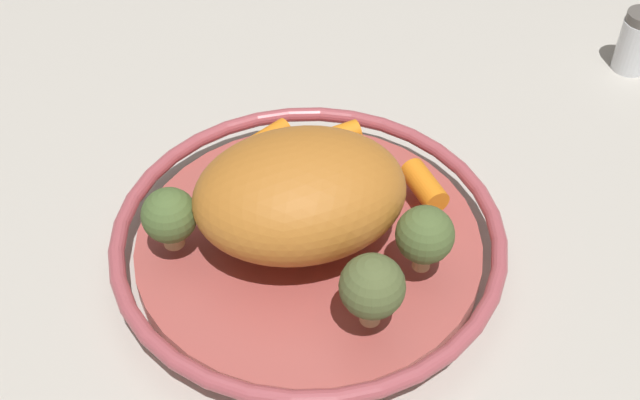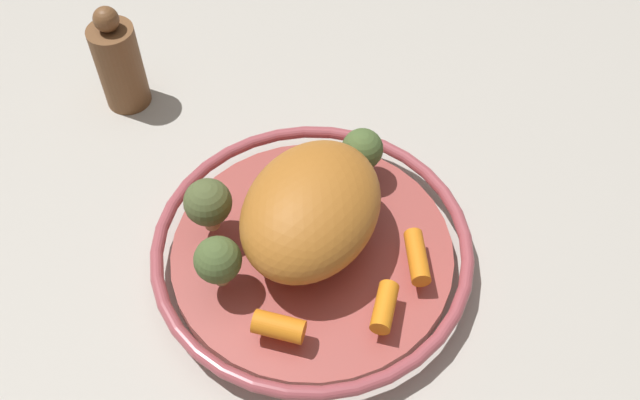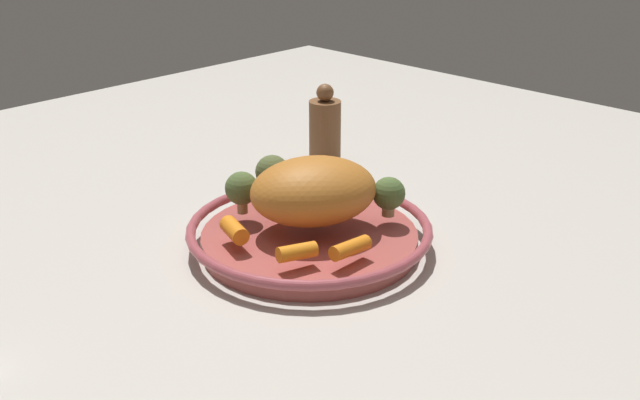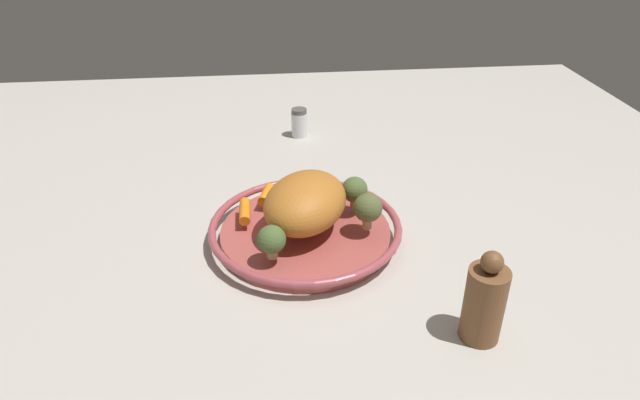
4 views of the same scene
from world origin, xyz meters
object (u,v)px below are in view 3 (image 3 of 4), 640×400
Objects in this scene: roast_chicken_piece at (315,191)px; pepper_mill at (325,129)px; broccoli_floret_small at (389,194)px; broccoli_floret_edge at (242,189)px; serving_bowl at (310,235)px; baby_carrot_right at (350,248)px; baby_carrot_near_rim at (234,230)px; broccoli_floret_mid at (272,173)px; baby_carrot_left at (297,252)px.

roast_chicken_piece is 1.21× the size of pepper_mill.
pepper_mill is at bearing 59.48° from broccoli_floret_small.
broccoli_floret_edge is at bearing 131.63° from broccoli_floret_small.
baby_carrot_right reaches higher than serving_bowl.
roast_chicken_piece reaches higher than broccoli_floret_small.
baby_carrot_near_rim is at bearing 160.08° from serving_bowl.
broccoli_floret_small is at bearing -67.65° from broccoli_floret_mid.
baby_carrot_left is (-0.08, -0.06, 0.03)m from serving_bowl.
baby_carrot_left is 0.43m from pepper_mill.
roast_chicken_piece is 0.32m from pepper_mill.
broccoli_floret_edge is 0.31m from pepper_mill.
broccoli_floret_edge is at bearing -170.48° from broccoli_floret_mid.
pepper_mill is at bearing 26.80° from broccoli_floret_mid.
baby_carrot_left is at bearing -147.01° from roast_chicken_piece.
broccoli_floret_small is at bearing -120.52° from pepper_mill.
baby_carrot_right is 0.13m from broccoli_floret_small.
pepper_mill reaches higher than baby_carrot_right.
pepper_mill is (0.28, 0.31, 0.01)m from baby_carrot_right.
baby_carrot_near_rim reaches higher than serving_bowl.
serving_bowl is at bearing -104.91° from broccoli_floret_mid.
baby_carrot_right is (-0.04, -0.10, -0.03)m from roast_chicken_piece.
broccoli_floret_small is at bearing -32.36° from serving_bowl.
pepper_mill is (0.22, 0.11, -0.01)m from broccoli_floret_mid.
baby_carrot_right is at bearing -131.97° from pepper_mill.
broccoli_floret_small is at bearing 19.07° from baby_carrot_right.
broccoli_floret_small is (0.12, 0.04, 0.02)m from baby_carrot_right.
pepper_mill is (0.34, 0.17, 0.01)m from baby_carrot_near_rim.
broccoli_floret_edge is 0.07m from broccoli_floret_mid.
baby_carrot_near_rim reaches higher than baby_carrot_right.
pepper_mill is at bearing 27.00° from baby_carrot_near_rim.
broccoli_floret_mid is at bearing 27.36° from baby_carrot_near_rim.
baby_carrot_left is 0.84× the size of baby_carrot_right.
roast_chicken_piece reaches higher than baby_carrot_right.
baby_carrot_right is at bearing -105.95° from broccoli_floret_mid.
broccoli_floret_small is 0.39× the size of pepper_mill.
broccoli_floret_edge reaches higher than serving_bowl.
pepper_mill is at bearing 48.03° from baby_carrot_right.
baby_carrot_left is at bearing -81.49° from baby_carrot_near_rim.
roast_chicken_piece is 2.89× the size of baby_carrot_right.
broccoli_floret_mid is at bearing 9.52° from broccoli_floret_edge.
roast_chicken_piece is at bearing 146.66° from broccoli_floret_small.
roast_chicken_piece is (0.01, -0.00, 0.06)m from serving_bowl.
pepper_mill is at bearing 39.47° from baby_carrot_left.
baby_carrot_near_rim is 0.14m from broccoli_floret_mid.
baby_carrot_right is 0.19m from broccoli_floret_edge.
roast_chicken_piece is at bearing 68.38° from baby_carrot_right.
serving_bowl is at bearing 36.75° from baby_carrot_left.
broccoli_floret_edge reaches higher than baby_carrot_near_rim.
roast_chicken_piece is 0.10m from broccoli_floret_edge.
pepper_mill reaches higher than broccoli_floret_small.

